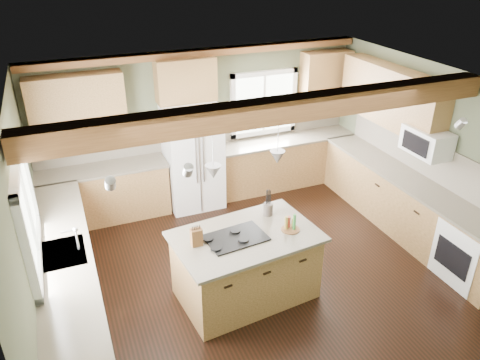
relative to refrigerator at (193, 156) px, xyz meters
name	(u,v)px	position (x,y,z in m)	size (l,w,h in m)	color
floor	(260,268)	(0.30, -2.12, -0.90)	(5.60, 5.60, 0.00)	black
ceiling	(264,88)	(0.30, -2.12, 1.70)	(5.60, 5.60, 0.00)	silver
wall_back	(202,124)	(0.30, 0.38, 0.40)	(5.60, 5.60, 0.00)	#4C523A
wall_left	(28,233)	(-2.50, -2.12, 0.40)	(5.00, 5.00, 0.00)	#4C523A
wall_right	(433,154)	(3.10, -2.12, 0.40)	(5.00, 5.00, 0.00)	#4C523A
ceiling_beam	(280,110)	(0.30, -2.54, 1.57)	(5.55, 0.26, 0.26)	#533017
soffit_trim	(201,53)	(0.30, 0.28, 1.64)	(5.55, 0.20, 0.10)	#533017
backsplash_back	(203,129)	(0.30, 0.36, 0.31)	(5.58, 0.03, 0.58)	brown
backsplash_right	(429,158)	(3.08, -2.07, 0.31)	(0.03, 3.70, 0.58)	brown
base_cab_back_left	(105,194)	(-1.49, 0.08, -0.46)	(2.02, 0.60, 0.88)	brown
counter_back_left	(101,169)	(-1.49, 0.08, 0.00)	(2.06, 0.64, 0.04)	#474034
base_cab_back_right	(285,162)	(1.79, 0.08, -0.46)	(2.62, 0.60, 0.88)	brown
counter_back_right	(286,140)	(1.79, 0.08, 0.00)	(2.66, 0.64, 0.04)	#474034
base_cab_left	(70,285)	(-2.20, -2.07, -0.46)	(0.60, 3.70, 0.88)	brown
counter_left	(63,254)	(-2.20, -2.07, 0.00)	(0.64, 3.74, 0.04)	#474034
base_cab_right	(405,206)	(2.80, -2.07, -0.46)	(0.60, 3.70, 0.88)	brown
counter_right	(410,180)	(2.80, -2.07, 0.00)	(0.64, 3.74, 0.04)	#474034
upper_cab_back_left	(77,105)	(-1.69, 0.21, 1.05)	(1.40, 0.35, 0.90)	brown
upper_cab_over_fridge	(186,80)	(0.00, 0.21, 1.25)	(0.96, 0.35, 0.70)	brown
upper_cab_right	(391,96)	(2.92, -1.22, 1.05)	(0.35, 2.20, 0.90)	brown
upper_cab_back_corner	(325,77)	(2.60, 0.21, 1.05)	(0.90, 0.35, 0.90)	brown
window_left	(25,210)	(-2.48, -2.07, 0.65)	(0.04, 1.60, 1.05)	white
window_back	(263,103)	(1.45, 0.36, 0.65)	(1.10, 0.04, 1.00)	white
sink	(63,254)	(-2.20, -2.07, 0.01)	(0.50, 0.65, 0.03)	#262628
faucet	(77,240)	(-2.02, -2.07, 0.15)	(0.02, 0.02, 0.28)	#B2B2B7
oven	(470,252)	(2.79, -3.37, -0.47)	(0.60, 0.72, 0.84)	white
microwave	(427,142)	(2.88, -2.17, 0.65)	(0.40, 0.70, 0.38)	white
pendant_left	(213,172)	(-0.51, -2.58, 0.98)	(0.18, 0.18, 0.16)	#B2B2B7
pendant_right	(277,157)	(0.31, -2.50, 0.98)	(0.18, 0.18, 0.16)	#B2B2B7
refrigerator	(193,156)	(0.00, 0.00, 0.00)	(0.90, 0.74, 1.80)	white
island	(246,267)	(-0.10, -2.54, -0.46)	(1.65, 1.01, 0.88)	brown
island_top	(246,237)	(-0.10, -2.54, 0.00)	(1.76, 1.12, 0.04)	#474034
cooktop	(236,238)	(-0.24, -2.55, 0.03)	(0.71, 0.48, 0.02)	black
knife_block	(196,237)	(-0.72, -2.51, 0.13)	(0.13, 0.10, 0.22)	brown
utensil_crock	(268,209)	(0.35, -2.20, 0.10)	(0.12, 0.12, 0.17)	#49403A
bottle_tray	(291,223)	(0.46, -2.64, 0.13)	(0.23, 0.23, 0.21)	#5B2F1B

